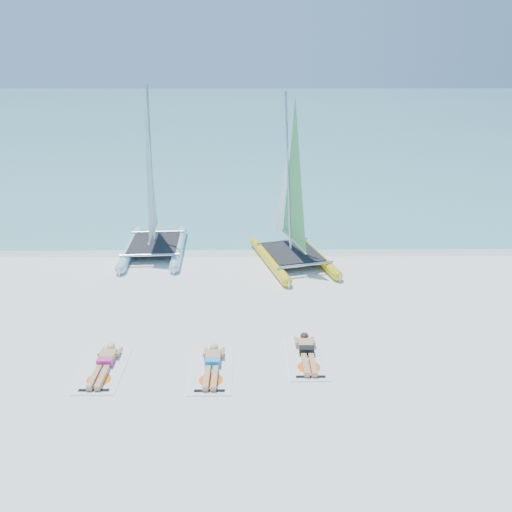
% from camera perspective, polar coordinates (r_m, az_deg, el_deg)
% --- Properties ---
extents(ground, '(140.00, 140.00, 0.00)m').
position_cam_1_polar(ground, '(14.60, -3.08, -7.02)').
color(ground, white).
rests_on(ground, ground).
extents(sea, '(140.00, 115.00, 0.01)m').
position_cam_1_polar(sea, '(76.13, -1.06, 16.34)').
color(sea, '#79CBC4').
rests_on(sea, ground).
extents(wet_sand_strip, '(140.00, 1.40, 0.01)m').
position_cam_1_polar(wet_sand_strip, '(19.60, -2.42, 0.71)').
color(wet_sand_strip, silver).
rests_on(wet_sand_strip, ground).
extents(catamaran_blue, '(2.47, 4.76, 6.34)m').
position_cam_1_polar(catamaran_blue, '(19.25, -11.85, 5.79)').
color(catamaran_blue, '#B9E1F3').
rests_on(catamaran_blue, ground).
extents(catamaran_yellow, '(3.25, 4.96, 6.15)m').
position_cam_1_polar(catamaran_yellow, '(18.27, 3.88, 5.51)').
color(catamaran_yellow, yellow).
rests_on(catamaran_yellow, ground).
extents(towel_a, '(1.00, 1.85, 0.02)m').
position_cam_1_polar(towel_a, '(12.81, -17.09, -12.48)').
color(towel_a, white).
rests_on(towel_a, ground).
extents(sunbather_a, '(0.37, 1.73, 0.26)m').
position_cam_1_polar(sunbather_a, '(12.90, -16.91, -11.61)').
color(sunbather_a, tan).
rests_on(sunbather_a, towel_a).
extents(towel_b, '(1.00, 1.85, 0.02)m').
position_cam_1_polar(towel_b, '(12.30, -5.06, -13.04)').
color(towel_b, white).
rests_on(towel_b, ground).
extents(sunbather_b, '(0.37, 1.73, 0.26)m').
position_cam_1_polar(sunbather_b, '(12.40, -5.01, -12.12)').
color(sunbather_b, tan).
rests_on(sunbather_b, towel_b).
extents(towel_c, '(1.00, 1.85, 0.02)m').
position_cam_1_polar(towel_c, '(12.76, 5.89, -11.66)').
color(towel_c, white).
rests_on(towel_c, ground).
extents(sunbather_c, '(0.37, 1.73, 0.26)m').
position_cam_1_polar(sunbather_c, '(12.86, 5.82, -10.79)').
color(sunbather_c, tan).
rests_on(sunbather_c, towel_c).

